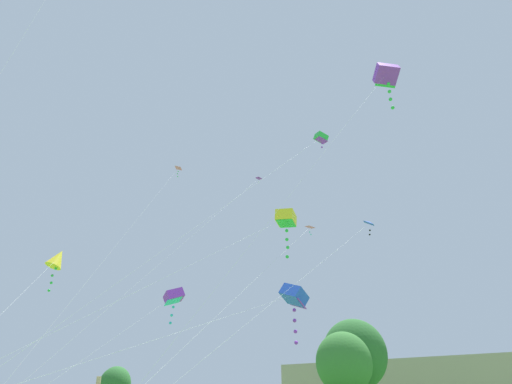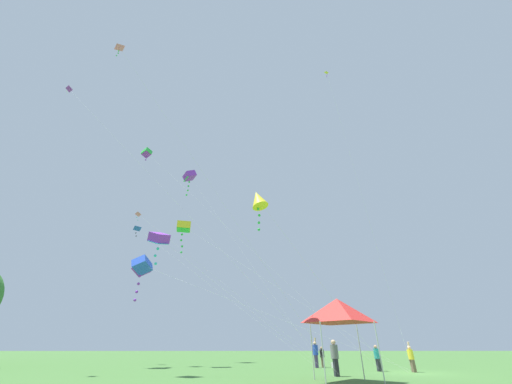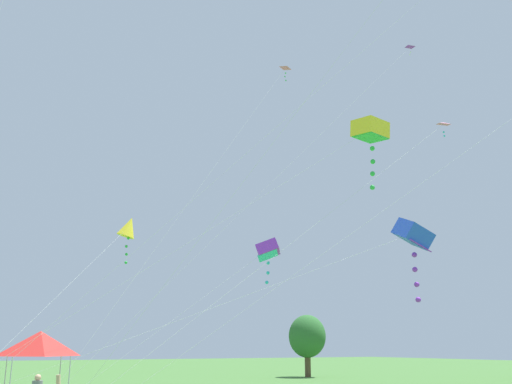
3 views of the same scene
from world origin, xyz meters
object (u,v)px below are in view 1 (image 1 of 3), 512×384
at_px(kite_purple_delta_4, 254,182).
at_px(kite_pink_delta_8, 176,171).
at_px(kite_purple_box_2, 386,75).
at_px(kite_blue_box_3, 294,296).
at_px(kite_pink_delta_9, 308,229).
at_px(kite_yellow_box_7, 286,219).
at_px(kite_purple_box_6, 174,297).
at_px(kite_blue_delta_1, 369,224).
at_px(kite_green_box_10, 321,138).
at_px(kite_yellow_diamond_5, 58,259).

height_order(kite_purple_delta_4, kite_pink_delta_8, kite_purple_delta_4).
height_order(kite_purple_box_2, kite_blue_box_3, kite_purple_box_2).
bearing_deg(kite_pink_delta_9, kite_yellow_box_7, -87.02).
relative_size(kite_blue_box_3, kite_purple_box_6, 1.85).
relative_size(kite_blue_delta_1, kite_purple_box_6, 1.62).
relative_size(kite_purple_box_6, kite_yellow_box_7, 0.65).
height_order(kite_yellow_box_7, kite_green_box_10, kite_green_box_10).
height_order(kite_pink_delta_8, kite_green_box_10, kite_green_box_10).
xyz_separation_m(kite_blue_box_3, kite_yellow_box_7, (1.05, -3.06, 4.21)).
distance_m(kite_purple_box_2, kite_yellow_box_7, 13.35).
distance_m(kite_yellow_box_7, kite_pink_delta_8, 16.12).
distance_m(kite_purple_delta_4, kite_yellow_box_7, 15.83).
distance_m(kite_pink_delta_8, kite_pink_delta_9, 15.12).
relative_size(kite_yellow_diamond_5, kite_yellow_box_7, 0.56).
bearing_deg(kite_pink_delta_9, kite_yellow_diamond_5, -135.02).
relative_size(kite_blue_delta_1, kite_purple_box_2, 0.80).
distance_m(kite_purple_box_2, kite_green_box_10, 7.72).
relative_size(kite_purple_delta_4, kite_yellow_diamond_5, 2.31).
bearing_deg(kite_blue_box_3, kite_pink_delta_8, 179.74).
bearing_deg(kite_yellow_box_7, kite_yellow_diamond_5, -148.44).
bearing_deg(kite_green_box_10, kite_blue_box_3, -125.57).
xyz_separation_m(kite_purple_box_2, kite_purple_delta_4, (-15.54, 7.47, -0.92)).
height_order(kite_yellow_diamond_5, kite_purple_box_6, kite_yellow_diamond_5).
bearing_deg(kite_purple_box_6, kite_yellow_diamond_5, -117.62).
height_order(kite_blue_delta_1, kite_purple_delta_4, kite_purple_delta_4).
bearing_deg(kite_purple_box_2, kite_pink_delta_8, 177.10).
height_order(kite_blue_box_3, kite_green_box_10, kite_green_box_10).
relative_size(kite_purple_box_2, kite_pink_delta_9, 1.32).
distance_m(kite_pink_delta_8, kite_green_box_10, 14.03).
xyz_separation_m(kite_purple_delta_4, kite_yellow_box_7, (7.91, -9.55, -9.85)).
bearing_deg(kite_purple_box_2, kite_yellow_box_7, -164.79).
xyz_separation_m(kite_blue_box_3, kite_purple_box_6, (-7.31, -3.61, 0.09)).
bearing_deg(kite_pink_delta_9, kite_blue_box_3, -122.51).
height_order(kite_yellow_diamond_5, kite_yellow_box_7, kite_yellow_box_7).
relative_size(kite_pink_delta_9, kite_green_box_10, 0.80).
relative_size(kite_purple_box_2, kite_pink_delta_8, 1.07).
xyz_separation_m(kite_purple_box_2, kite_green_box_10, (-6.69, 3.76, -0.86)).
xyz_separation_m(kite_yellow_diamond_5, kite_green_box_10, (12.83, 13.14, 12.76)).
distance_m(kite_blue_box_3, kite_purple_delta_4, 16.93).
bearing_deg(kite_green_box_10, kite_pink_delta_8, -168.78).
bearing_deg(kite_yellow_diamond_5, kite_purple_delta_4, 76.70).
relative_size(kite_blue_box_3, kite_yellow_box_7, 1.21).
height_order(kite_blue_delta_1, kite_purple_box_2, kite_purple_box_2).
relative_size(kite_purple_box_6, kite_green_box_10, 0.52).
bearing_deg(kite_purple_box_6, kite_blue_delta_1, 28.70).
bearing_deg(kite_pink_delta_8, kite_green_box_10, 11.22).
height_order(kite_purple_box_2, kite_purple_delta_4, kite_purple_box_2).
height_order(kite_purple_box_2, kite_pink_delta_8, kite_purple_box_2).
bearing_deg(kite_pink_delta_9, kite_blue_delta_1, 23.63).
height_order(kite_purple_box_2, kite_purple_box_6, kite_purple_box_2).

